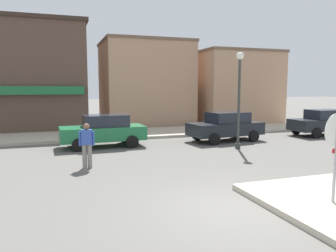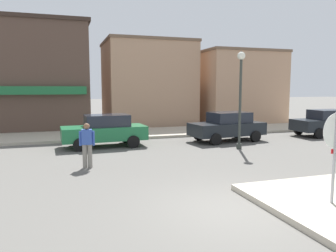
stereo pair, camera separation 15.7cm
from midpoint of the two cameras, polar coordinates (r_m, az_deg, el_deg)
ground_plane at (r=8.09m, az=11.68°, el=-14.12°), size 160.00×160.00×0.00m
kerb_far at (r=20.13m, az=-7.42°, el=-1.33°), size 80.00×4.00×0.15m
stop_sign at (r=8.57m, az=26.74°, el=-3.04°), size 0.82×0.12×2.30m
lamp_post at (r=15.57m, az=12.02°, el=6.90°), size 0.36×0.36×4.54m
parked_car_nearest at (r=16.20m, az=-11.44°, el=-0.72°), size 4.07×2.02×1.56m
parked_car_second at (r=17.86m, az=9.80°, el=-0.01°), size 4.17×2.22×1.56m
parked_car_third at (r=21.75m, az=25.31°, el=0.63°), size 4.02×1.91×1.56m
pedestrian_crossing_near at (r=12.00m, az=-14.32°, el=-3.08°), size 0.56×0.28×1.61m
building_corner_shop at (r=25.44m, az=-26.30°, el=7.72°), size 10.45×7.81×7.25m
building_storefront_left_near at (r=25.81m, az=-4.21°, el=7.39°), size 6.58×5.84×6.38m
building_storefront_left_mid at (r=27.59m, az=11.03°, el=6.59°), size 6.41×5.76×5.76m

